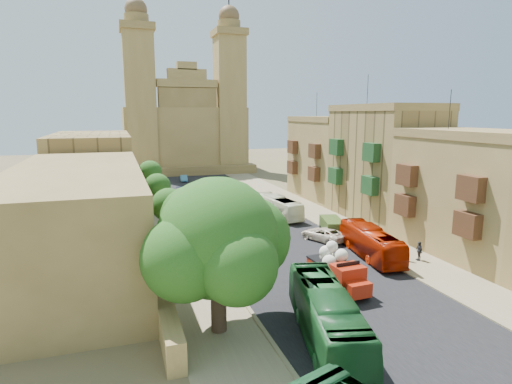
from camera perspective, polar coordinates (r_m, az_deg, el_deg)
ground at (r=27.22m, az=18.16°, el=-17.96°), size 260.00×260.00×0.00m
road_surface at (r=52.77m, az=-1.35°, el=-3.52°), size 14.00×140.00×0.01m
sidewalk_east at (r=56.16m, az=7.98°, el=-2.77°), size 5.00×140.00×0.01m
sidewalk_west at (r=50.94m, az=-11.67°, el=-4.25°), size 5.00×140.00×0.01m
kerb_east at (r=55.12m, az=5.64°, el=-2.91°), size 0.25×140.00×0.12m
kerb_west at (r=51.24m, az=-8.89°, el=-4.01°), size 0.25×140.00×0.12m
townhouse_b at (r=43.51m, az=27.09°, el=-0.07°), size 9.00×14.00×14.90m
townhouse_c at (r=53.99m, az=16.70°, el=3.80°), size 9.00×14.00×17.40m
townhouse_d at (r=65.98m, az=9.74°, el=4.56°), size 9.00×14.00×15.90m
west_wall at (r=40.86m, az=-14.30°, el=-6.72°), size 1.00×40.00×1.80m
west_building_low at (r=38.16m, az=-22.58°, el=-3.28°), size 10.00×28.00×8.40m
west_building_mid at (r=63.61m, az=-20.93°, el=2.76°), size 10.00×22.00×10.00m
church at (r=98.83m, az=-9.62°, el=8.41°), size 28.00×22.50×36.30m
ficus_tree at (r=24.75m, az=-4.96°, el=-6.65°), size 9.23×8.49×9.23m
street_tree_a at (r=32.87m, az=-9.10°, el=-6.86°), size 2.94×2.94×4.51m
street_tree_b at (r=44.27m, az=-11.58°, el=-1.73°), size 3.46×3.46×5.32m
street_tree_c at (r=56.02m, az=-13.01°, el=0.68°), size 3.40×3.40×5.24m
street_tree_d at (r=67.81m, az=-13.95°, el=2.54°), size 3.67×3.67×5.65m
red_truck at (r=32.31m, az=10.85°, el=-10.08°), size 2.65×5.95×3.40m
olive_pickup at (r=45.99m, az=10.10°, el=-4.67°), size 2.92×4.64×1.78m
bus_green_north at (r=25.34m, az=9.35°, el=-15.92°), size 5.08×11.23×3.05m
bus_red_east at (r=39.91m, az=15.03°, el=-6.51°), size 3.56×9.81×2.67m
bus_cream_east at (r=53.27m, az=2.93°, el=-1.97°), size 3.32×9.54×2.60m
car_blue_a at (r=37.12m, az=-1.92°, el=-8.69°), size 2.45×3.55×1.12m
car_white_a at (r=47.86m, az=-1.74°, el=-4.30°), size 1.79×3.56×1.12m
car_cream at (r=44.03m, az=8.97°, el=-5.57°), size 4.02×5.40×1.36m
car_dkblue at (r=66.89m, az=-9.33°, el=-0.09°), size 2.84×5.02×1.37m
car_white_b at (r=57.21m, az=-1.57°, el=-1.75°), size 2.76×4.20×1.33m
car_blue_b at (r=82.50m, az=-9.59°, el=1.81°), size 1.53×3.65×1.17m
pedestrian_a at (r=39.90m, az=19.36°, el=-7.66°), size 0.63×0.54×1.47m
pedestrian_c at (r=40.39m, az=20.91°, el=-7.35°), size 0.62×1.07×1.72m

